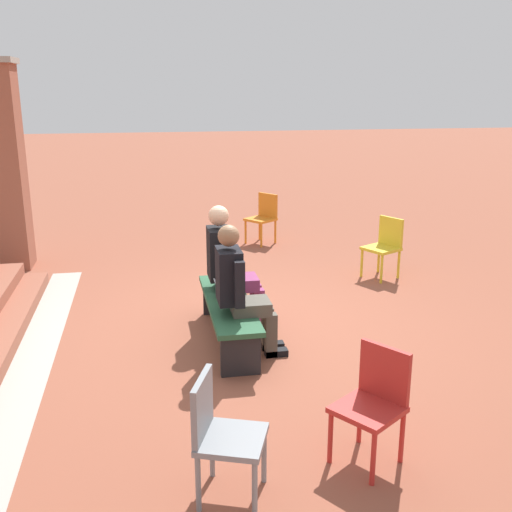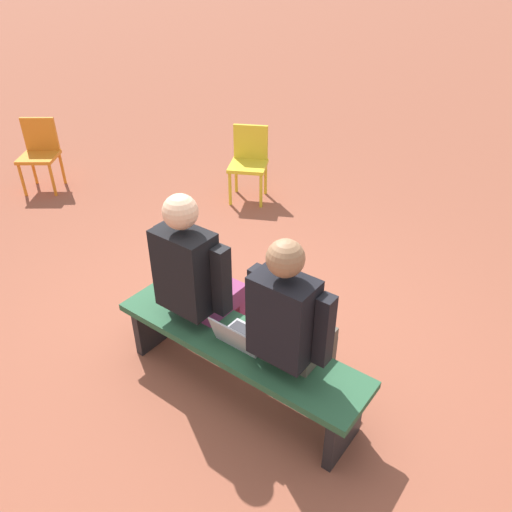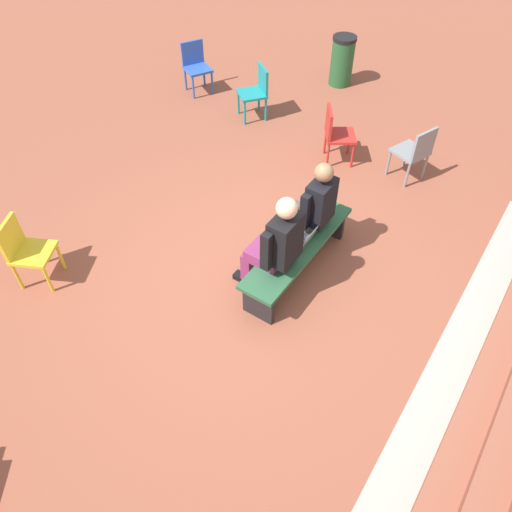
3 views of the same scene
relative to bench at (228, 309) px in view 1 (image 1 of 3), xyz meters
The scene contains 11 objects.
ground_plane 0.54m from the bench, 39.65° to the right, with size 60.00×60.00×0.00m, color brown.
concrete_strip 1.99m from the bench, 90.00° to the left, with size 5.55×0.40×0.01m, color #A8A399.
brick_pillar_right_of_steps 4.44m from the bench, 40.39° to the left, with size 0.64×0.64×2.98m.
bench is the anchor object (origin of this frame).
person_student 0.52m from the bench, 169.66° to the right, with size 0.54×0.68×1.34m.
person_adult 0.54m from the bench, 10.40° to the right, with size 0.57×0.71×1.38m.
laptop 0.15m from the bench, 162.64° to the left, with size 0.32×0.29×0.21m.
plastic_chair_far_right 2.36m from the bench, 162.06° to the right, with size 0.58×0.58×0.84m.
plastic_chair_near_bench_left 3.05m from the bench, 53.83° to the right, with size 0.57×0.57×0.84m.
plastic_chair_near_bench_right 2.49m from the bench, behind, with size 0.54×0.54×0.84m.
plastic_chair_by_pillar 4.16m from the bench, 16.30° to the right, with size 0.59×0.59×0.84m.
Camera 1 is at (-6.13, 1.05, 2.60)m, focal length 42.00 mm.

